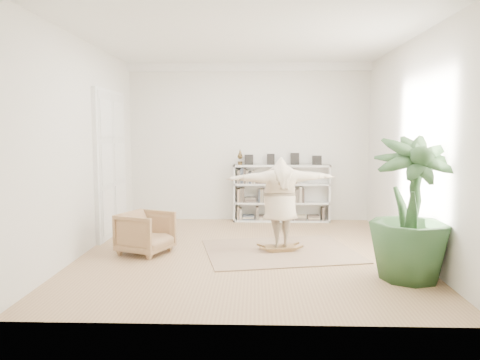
{
  "coord_description": "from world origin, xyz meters",
  "views": [
    {
      "loc": [
        0.14,
        -7.82,
        2.07
      ],
      "look_at": [
        -0.12,
        0.4,
        1.21
      ],
      "focal_mm": 35.0,
      "sensor_mm": 36.0,
      "label": 1
    }
  ],
  "objects_px": {
    "bookshelf": "(281,194)",
    "armchair": "(146,233)",
    "houseplant": "(411,208)",
    "rocker_board": "(280,248)",
    "person": "(280,200)"
  },
  "relations": [
    {
      "from": "bookshelf",
      "to": "houseplant",
      "type": "xyz_separation_m",
      "value": [
        1.56,
        -4.19,
        0.37
      ]
    },
    {
      "from": "armchair",
      "to": "houseplant",
      "type": "height_order",
      "value": "houseplant"
    },
    {
      "from": "person",
      "to": "bookshelf",
      "type": "bearing_deg",
      "value": -105.44
    },
    {
      "from": "houseplant",
      "to": "bookshelf",
      "type": "bearing_deg",
      "value": 110.36
    },
    {
      "from": "person",
      "to": "houseplant",
      "type": "relative_size",
      "value": 0.94
    },
    {
      "from": "bookshelf",
      "to": "armchair",
      "type": "bearing_deg",
      "value": -129.93
    },
    {
      "from": "bookshelf",
      "to": "armchair",
      "type": "height_order",
      "value": "bookshelf"
    },
    {
      "from": "rocker_board",
      "to": "houseplant",
      "type": "bearing_deg",
      "value": -51.99
    },
    {
      "from": "person",
      "to": "houseplant",
      "type": "distance_m",
      "value": 2.26
    },
    {
      "from": "bookshelf",
      "to": "armchair",
      "type": "distance_m",
      "value": 3.83
    },
    {
      "from": "rocker_board",
      "to": "armchair",
      "type": "bearing_deg",
      "value": 172.86
    },
    {
      "from": "bookshelf",
      "to": "houseplant",
      "type": "distance_m",
      "value": 4.49
    },
    {
      "from": "armchair",
      "to": "rocker_board",
      "type": "height_order",
      "value": "armchair"
    },
    {
      "from": "person",
      "to": "armchair",
      "type": "bearing_deg",
      "value": -7.14
    },
    {
      "from": "bookshelf",
      "to": "rocker_board",
      "type": "distance_m",
      "value": 2.8
    }
  ]
}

